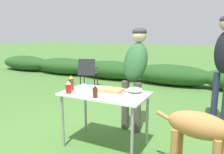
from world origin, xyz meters
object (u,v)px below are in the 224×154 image
at_px(paper_cup_stack, 95,92).
at_px(beer_bottle, 71,83).
at_px(dog, 204,130).
at_px(food_tray, 110,91).
at_px(mayo_bottle, 89,88).
at_px(standing_person_with_beanie, 135,67).
at_px(camp_chair_green_behind_table, 88,71).
at_px(bbq_sauce_bottle, 95,92).
at_px(plate_stack, 85,89).
at_px(standing_person_in_red_jacket, 224,55).
at_px(mixing_bowl, 135,90).
at_px(ketchup_bottle, 69,88).
at_px(folding_table, 105,98).

distance_m(paper_cup_stack, beer_bottle, 0.43).
bearing_deg(dog, food_tray, -90.00).
bearing_deg(paper_cup_stack, beer_bottle, 167.79).
relative_size(food_tray, mayo_bottle, 2.47).
relative_size(standing_person_with_beanie, camp_chair_green_behind_table, 1.91).
bearing_deg(beer_bottle, standing_person_with_beanie, 53.85).
bearing_deg(bbq_sauce_bottle, mayo_bottle, 141.61).
bearing_deg(mayo_bottle, standing_person_with_beanie, 70.14).
xyz_separation_m(plate_stack, bbq_sauce_bottle, (0.32, -0.26, 0.06)).
distance_m(food_tray, plate_stack, 0.37).
height_order(plate_stack, mayo_bottle, mayo_bottle).
height_order(standing_person_with_beanie, standing_person_in_red_jacket, standing_person_in_red_jacket).
xyz_separation_m(mixing_bowl, ketchup_bottle, (-0.74, -0.42, 0.04)).
distance_m(standing_person_in_red_jacket, camp_chair_green_behind_table, 3.56).
bearing_deg(paper_cup_stack, standing_person_with_beanie, 78.98).
bearing_deg(paper_cup_stack, mixing_bowl, 44.84).
bearing_deg(ketchup_bottle, mixing_bowl, 29.85).
xyz_separation_m(paper_cup_stack, bbq_sauce_bottle, (0.05, -0.07, 0.02)).
bearing_deg(paper_cup_stack, standing_person_in_red_jacket, 52.01).
xyz_separation_m(paper_cup_stack, dog, (1.26, 0.05, -0.26)).
distance_m(paper_cup_stack, standing_person_in_red_jacket, 2.28).
relative_size(folding_table, plate_stack, 5.26).
height_order(folding_table, standing_person_with_beanie, standing_person_with_beanie).
xyz_separation_m(folding_table, food_tray, (0.06, 0.04, 0.10)).
height_order(mixing_bowl, dog, mixing_bowl).
height_order(food_tray, beer_bottle, beer_bottle).
distance_m(plate_stack, camp_chair_green_behind_table, 3.14).
bearing_deg(ketchup_bottle, standing_person_with_beanie, 60.78).
height_order(mixing_bowl, standing_person_in_red_jacket, standing_person_in_red_jacket).
bearing_deg(folding_table, dog, -6.07).
bearing_deg(beer_bottle, folding_table, 11.09).
height_order(food_tray, mayo_bottle, mayo_bottle).
distance_m(bbq_sauce_bottle, dog, 1.24).
bearing_deg(food_tray, plate_stack, -175.40).
relative_size(standing_person_in_red_jacket, camp_chair_green_behind_table, 2.14).
xyz_separation_m(bbq_sauce_bottle, standing_person_in_red_jacket, (1.34, 1.85, 0.33)).
bearing_deg(dog, standing_person_with_beanie, -120.17).
distance_m(food_tray, bbq_sauce_bottle, 0.30).
bearing_deg(food_tray, mayo_bottle, -146.56).
distance_m(food_tray, standing_person_in_red_jacket, 2.05).
distance_m(mayo_bottle, dog, 1.41).
relative_size(ketchup_bottle, dog, 0.16).
height_order(folding_table, paper_cup_stack, paper_cup_stack).
height_order(beer_bottle, standing_person_in_red_jacket, standing_person_in_red_jacket).
bearing_deg(mayo_bottle, paper_cup_stack, -29.44).
distance_m(beer_bottle, standing_person_in_red_jacket, 2.49).
height_order(standing_person_in_red_jacket, dog, standing_person_in_red_jacket).
xyz_separation_m(folding_table, dog, (1.21, -0.13, -0.13)).
xyz_separation_m(food_tray, standing_person_with_beanie, (0.07, 0.69, 0.22)).
xyz_separation_m(mayo_bottle, beer_bottle, (-0.30, 0.02, 0.03)).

